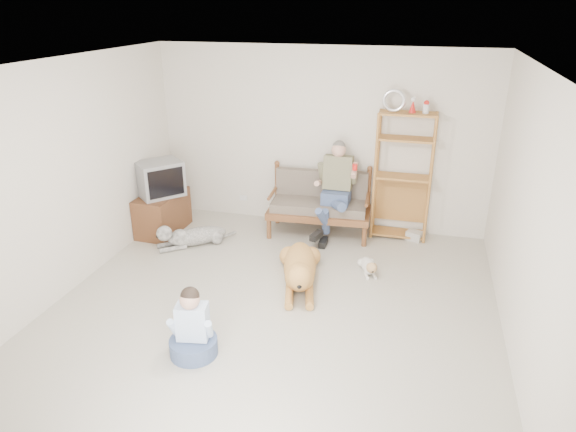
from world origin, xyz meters
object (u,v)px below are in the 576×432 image
(loveseat, at_px, (320,202))
(tv_stand, at_px, (162,213))
(etagere, at_px, (402,175))
(golden_retriever, at_px, (300,269))

(loveseat, height_order, tv_stand, loveseat)
(etagere, relative_size, tv_stand, 2.35)
(tv_stand, xyz_separation_m, golden_retriever, (2.39, -1.00, -0.10))
(etagere, bearing_deg, loveseat, -172.38)
(loveseat, bearing_deg, tv_stand, -169.75)
(loveseat, distance_m, etagere, 1.26)
(loveseat, relative_size, golden_retriever, 0.96)
(etagere, bearing_deg, golden_retriever, -122.12)
(tv_stand, relative_size, golden_retriever, 0.57)
(loveseat, relative_size, etagere, 0.71)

